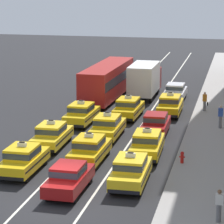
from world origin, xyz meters
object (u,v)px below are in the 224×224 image
at_px(bus_left_fourth, 107,80).
at_px(sedan_left_fifth, 127,73).
at_px(sedan_right_third, 156,123).
at_px(taxi_right_fourth, 170,104).
at_px(fire_hydrant, 182,157).
at_px(taxi_right_second, 147,143).
at_px(pedestrian_by_storefront, 205,101).
at_px(taxi_left_nearest, 23,159).
at_px(taxi_center_third, 108,126).
at_px(taxi_left_second, 52,135).
at_px(taxi_center_second, 90,149).
at_px(box_truck_center_fifth, 145,79).
at_px(pedestrian_trailing, 219,206).
at_px(sedan_right_fifth, 175,91).
at_px(pedestrian_mid_block, 220,117).
at_px(taxi_center_fourth, 128,108).
at_px(taxi_left_third, 81,113).
at_px(taxi_right_nearest, 131,170).
at_px(sedan_center_nearest, 69,177).

xyz_separation_m(bus_left_fourth, sedan_left_fifth, (-0.04, 9.66, -0.97)).
relative_size(sedan_left_fifth, sedan_right_third, 1.01).
bearing_deg(taxi_right_fourth, fire_hydrant, -79.80).
bearing_deg(taxi_right_second, fire_hydrant, -27.93).
bearing_deg(pedestrian_by_storefront, fire_hydrant, -91.68).
height_order(taxi_left_nearest, taxi_center_third, same).
bearing_deg(taxi_left_second, sedan_left_fifth, 89.90).
bearing_deg(bus_left_fourth, fire_hydrant, -63.84).
bearing_deg(taxi_center_second, taxi_left_nearest, -139.97).
relative_size(sedan_left_fifth, fire_hydrant, 5.98).
height_order(box_truck_center_fifth, pedestrian_trailing, box_truck_center_fifth).
xyz_separation_m(taxi_left_nearest, fire_hydrant, (9.02, 3.48, -0.33)).
bearing_deg(taxi_right_fourth, box_truck_center_fifth, 115.81).
distance_m(sedan_right_fifth, pedestrian_mid_block, 10.84).
bearing_deg(taxi_right_fourth, pedestrian_trailing, -77.05).
bearing_deg(taxi_center_fourth, fire_hydrant, -63.52).
height_order(taxi_center_third, taxi_right_second, same).
relative_size(taxi_right_second, sedan_right_fifth, 1.07).
height_order(taxi_left_second, taxi_left_third, same).
height_order(taxi_left_second, taxi_right_second, same).
relative_size(bus_left_fourth, taxi_center_second, 2.46).
bearing_deg(taxi_right_second, taxi_right_nearest, -90.60).
xyz_separation_m(sedan_right_third, pedestrian_by_storefront, (3.05, 7.84, 0.12)).
bearing_deg(pedestrian_trailing, pedestrian_by_storefront, 95.38).
xyz_separation_m(box_truck_center_fifth, pedestrian_trailing, (8.17, -28.09, -0.82)).
bearing_deg(fire_hydrant, sedan_left_fifth, 107.87).
height_order(taxi_right_fourth, sedan_right_fifth, taxi_right_fourth).
relative_size(sedan_center_nearest, sedan_right_third, 1.00).
bearing_deg(taxi_right_nearest, taxi_center_third, 110.68).
distance_m(taxi_left_second, taxi_center_fourth, 9.87).
bearing_deg(box_truck_center_fifth, taxi_left_third, -105.49).
height_order(pedestrian_mid_block, pedestrian_trailing, pedestrian_mid_block).
bearing_deg(taxi_center_third, taxi_right_nearest, -69.32).
xyz_separation_m(taxi_center_second, sedan_right_third, (3.08, 7.32, -0.03)).
relative_size(pedestrian_trailing, fire_hydrant, 2.19).
xyz_separation_m(taxi_left_second, bus_left_fourth, (0.08, 16.34, 0.94)).
bearing_deg(pedestrian_by_storefront, sedan_left_fifth, 125.05).
distance_m(sedan_right_fifth, fire_hydrant, 18.98).
bearing_deg(taxi_center_second, box_truck_center_fifth, 89.69).
relative_size(taxi_left_second, taxi_center_fourth, 1.00).
distance_m(box_truck_center_fifth, pedestrian_by_storefront, 8.04).
relative_size(taxi_left_nearest, taxi_left_second, 1.00).
relative_size(taxi_center_third, fire_hydrant, 6.25).
height_order(sedan_center_nearest, taxi_center_fourth, taxi_center_fourth).
bearing_deg(sedan_left_fifth, bus_left_fourth, -89.79).
height_order(taxi_left_third, pedestrian_by_storefront, taxi_left_third).
distance_m(taxi_left_nearest, fire_hydrant, 9.67).
bearing_deg(taxi_left_nearest, pedestrian_by_storefront, 62.25).
xyz_separation_m(sedan_left_fifth, taxi_center_third, (3.14, -22.96, 0.03)).
distance_m(taxi_left_third, bus_left_fourth, 9.91).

